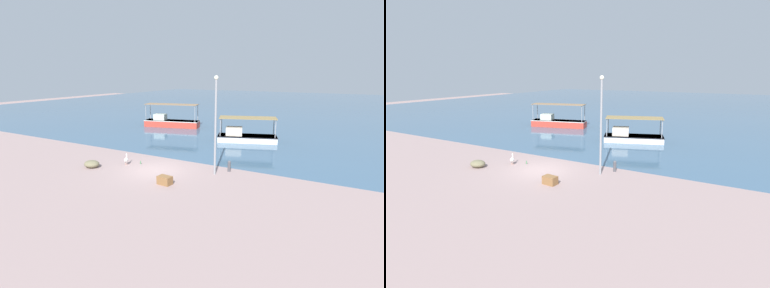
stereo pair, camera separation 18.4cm
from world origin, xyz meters
The scene contains 10 objects.
ground centered at (0.00, 0.00, 0.00)m, with size 120.00×120.00×0.00m, color gray.
harbor_water centered at (0.00, 48.00, 0.00)m, with size 110.00×90.00×0.00m, color #3F5F7C.
fishing_boat_outer centered at (-8.40, 15.06, 0.65)m, with size 7.05×3.36×2.84m.
fishing_boat_far_left centered at (2.48, 11.64, 0.57)m, with size 6.05×3.80×2.39m.
pelican centered at (-2.60, 0.07, 0.38)m, with size 0.49×0.76×0.80m.
lamp_post centered at (4.01, 1.26, 3.59)m, with size 0.28×0.28×6.45m.
mooring_bollard centered at (4.62, 2.30, 0.41)m, with size 0.22×0.22×0.77m.
net_pile centered at (-4.32, -1.63, 0.26)m, with size 1.13×0.96×0.51m, color #736B4E.
cargo_crate centered at (2.13, -1.87, 0.26)m, with size 0.86×0.56×0.51m, color brown.
glass_bottle centered at (-1.76, 0.68, 0.11)m, with size 0.07×0.07×0.27m.
Camera 1 is at (11.86, -16.06, 6.60)m, focal length 28.00 mm.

